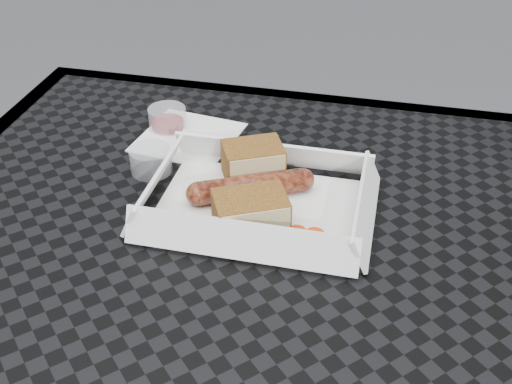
% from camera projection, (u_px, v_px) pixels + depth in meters
% --- Properties ---
extents(patio_table, '(0.80, 0.80, 0.74)m').
position_uv_depth(patio_table, '(241.00, 325.00, 0.68)').
color(patio_table, black).
rests_on(patio_table, ground).
extents(food_tray, '(0.22, 0.15, 0.00)m').
position_uv_depth(food_tray, '(258.00, 207.00, 0.71)').
color(food_tray, white).
rests_on(food_tray, patio_table).
extents(bratwurst, '(0.14, 0.08, 0.03)m').
position_uv_depth(bratwurst, '(251.00, 187.00, 0.72)').
color(bratwurst, brown).
rests_on(bratwurst, food_tray).
extents(bread_near, '(0.08, 0.07, 0.04)m').
position_uv_depth(bread_near, '(253.00, 162.00, 0.75)').
color(bread_near, brown).
rests_on(bread_near, food_tray).
extents(bread_far, '(0.09, 0.08, 0.04)m').
position_uv_depth(bread_far, '(251.00, 212.00, 0.67)').
color(bread_far, brown).
rests_on(bread_far, food_tray).
extents(veg_garnish, '(0.03, 0.03, 0.00)m').
position_uv_depth(veg_garnish, '(307.00, 241.00, 0.66)').
color(veg_garnish, red).
rests_on(veg_garnish, food_tray).
extents(napkin, '(0.14, 0.14, 0.00)m').
position_uv_depth(napkin, '(188.00, 137.00, 0.84)').
color(napkin, white).
rests_on(napkin, patio_table).
extents(condiment_cup_sauce, '(0.05, 0.05, 0.03)m').
position_uv_depth(condiment_cup_sauce, '(167.00, 119.00, 0.85)').
color(condiment_cup_sauce, maroon).
rests_on(condiment_cup_sauce, patio_table).
extents(condiment_cup_empty, '(0.05, 0.05, 0.03)m').
position_uv_depth(condiment_cup_empty, '(151.00, 160.00, 0.77)').
color(condiment_cup_empty, silver).
rests_on(condiment_cup_empty, patio_table).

